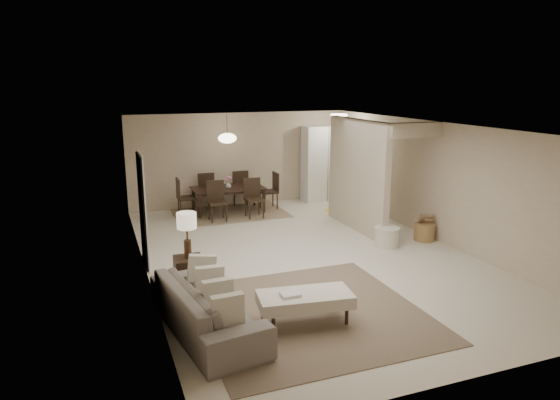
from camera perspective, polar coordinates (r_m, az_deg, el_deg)
name	(u,v)px	position (r m, az deg, el deg)	size (l,w,h in m)	color
floor	(305,255)	(9.81, 2.88, -6.29)	(9.00, 9.00, 0.00)	beige
ceiling	(307,126)	(9.28, 3.06, 8.41)	(9.00, 9.00, 0.00)	white
back_wall	(240,159)	(13.64, -4.58, 4.69)	(6.00, 6.00, 0.00)	tan
left_wall	(143,206)	(8.74, -15.38, -0.67)	(9.00, 9.00, 0.00)	tan
right_wall	(437,182)	(10.99, 17.49, 2.00)	(9.00, 9.00, 0.00)	tan
partition	(357,175)	(11.35, 8.82, 2.81)	(0.15, 2.50, 2.50)	tan
doorway	(142,211)	(9.38, -15.46, -1.18)	(0.04, 0.90, 2.04)	black
pantry_cabinet	(324,163)	(14.17, 5.02, 4.19)	(1.20, 0.55, 2.10)	white
flush_light	(339,115)	(13.15, 6.75, 9.62)	(0.44, 0.44, 0.05)	white
living_rug	(309,313)	(7.49, 3.34, -12.73)	(3.20, 3.20, 0.01)	brown
sofa	(207,308)	(6.93, -8.37, -12.08)	(0.90, 2.31, 0.67)	slate
ottoman_bench	(305,300)	(7.01, 2.87, -11.30)	(1.36, 0.76, 0.46)	beige
side_table	(189,272)	(8.43, -10.38, -8.08)	(0.45, 0.45, 0.50)	black
table_lamp	(187,225)	(8.17, -10.62, -2.78)	(0.32, 0.32, 0.76)	#432B1C
round_pouf	(387,237)	(10.47, 12.11, -4.16)	(0.51, 0.51, 0.40)	beige
wicker_basket	(424,232)	(11.07, 16.17, -3.52)	(0.43, 0.43, 0.37)	brown
dining_rug	(229,212)	(13.00, -5.83, -1.38)	(2.80, 2.10, 0.01)	#77644A
dining_table	(229,200)	(12.92, -5.87, -0.02)	(1.84, 1.03, 0.65)	black
dining_chairs	(229,194)	(12.88, -5.88, 0.69)	(2.61, 1.90, 0.97)	black
vase	(228,185)	(12.83, -5.91, 1.70)	(0.14, 0.14, 0.15)	white
yellow_mat	(345,211)	(13.10, 7.48, -1.31)	(0.98, 0.60, 0.01)	yellow
pendant_light	(227,138)	(12.65, -6.04, 7.04)	(0.46, 0.46, 0.71)	#432B1C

